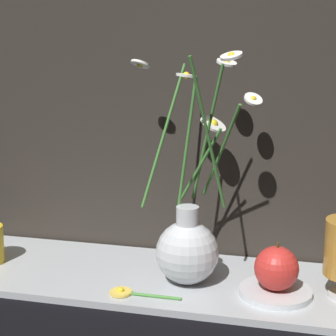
# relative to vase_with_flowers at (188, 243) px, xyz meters

# --- Properties ---
(ground_plane) EXTENTS (6.00, 6.00, 0.00)m
(ground_plane) POSITION_rel_vase_with_flowers_xyz_m (-0.05, 0.01, -0.08)
(ground_plane) COLOR black
(shelf) EXTENTS (0.77, 0.24, 0.01)m
(shelf) POSITION_rel_vase_with_flowers_xyz_m (-0.05, 0.01, -0.08)
(shelf) COLOR #B2B7BC
(shelf) RESTS_ON ground_plane
(vase_with_flowers) EXTENTS (0.23, 0.17, 0.39)m
(vase_with_flowers) POSITION_rel_vase_with_flowers_xyz_m (0.00, 0.00, 0.00)
(vase_with_flowers) COLOR silver
(vase_with_flowers) RESTS_ON shelf
(saucer_plate) EXTENTS (0.12, 0.12, 0.01)m
(saucer_plate) POSITION_rel_vase_with_flowers_xyz_m (0.15, -0.02, -0.06)
(saucer_plate) COLOR silver
(saucer_plate) RESTS_ON shelf
(orange_fruit) EXTENTS (0.07, 0.07, 0.08)m
(orange_fruit) POSITION_rel_vase_with_flowers_xyz_m (0.15, -0.02, -0.02)
(orange_fruit) COLOR red
(orange_fruit) RESTS_ON saucer_plate
(loose_daisy) EXTENTS (0.12, 0.04, 0.01)m
(loose_daisy) POSITION_rel_vase_with_flowers_xyz_m (-0.08, -0.07, -0.07)
(loose_daisy) COLOR #4C8E3D
(loose_daisy) RESTS_ON shelf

